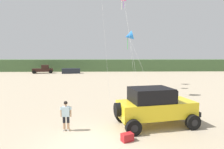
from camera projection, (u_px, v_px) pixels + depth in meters
ground_plane at (90, 143)px, 8.89m from camera, size 220.00×220.00×0.00m
dune_ridge at (107, 65)px, 54.38m from camera, size 90.00×9.79×3.11m
jeep at (155, 106)px, 10.97m from camera, size 5.01×3.19×2.26m
person_watching at (66, 114)px, 10.23m from camera, size 0.62×0.31×1.67m
cooler_box at (127, 137)px, 9.06m from camera, size 0.66×0.57×0.38m
distant_pickup at (43, 69)px, 45.08m from camera, size 4.90×3.26×1.98m
distant_sedan at (71, 71)px, 44.56m from camera, size 4.45×2.48×1.20m
kite_blue_swept at (129, 36)px, 21.71m from camera, size 2.58×5.08×7.04m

